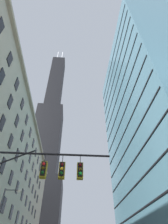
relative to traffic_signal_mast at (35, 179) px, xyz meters
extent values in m
cube|color=tan|center=(-7.74, 25.91, 23.72)|extent=(0.70, 70.50, 0.60)
cube|color=black|center=(-7.94, 19.66, 2.76)|extent=(0.14, 1.40, 2.20)
cube|color=black|center=(-7.94, 24.66, 2.76)|extent=(0.14, 1.40, 2.20)
cube|color=black|center=(-7.94, 29.66, 2.76)|extent=(0.14, 1.40, 2.20)
cube|color=black|center=(-7.94, 34.66, 2.76)|extent=(0.14, 1.40, 2.20)
cube|color=black|center=(-7.94, 14.66, 6.96)|extent=(0.14, 1.40, 2.20)
cube|color=black|center=(-7.94, 19.66, 6.96)|extent=(0.14, 1.40, 2.20)
cube|color=black|center=(-7.94, 24.66, 6.96)|extent=(0.14, 1.40, 2.20)
cube|color=black|center=(-7.94, 29.66, 6.96)|extent=(0.14, 1.40, 2.20)
cube|color=black|center=(-7.94, 34.66, 6.96)|extent=(0.14, 1.40, 2.20)
cube|color=black|center=(-7.94, 39.66, 6.96)|extent=(0.14, 1.40, 2.20)
cube|color=black|center=(-7.94, 44.66, 6.96)|extent=(0.14, 1.40, 2.20)
cube|color=black|center=(-7.94, 49.66, 6.96)|extent=(0.14, 1.40, 2.20)
cube|color=black|center=(-7.94, 9.66, 11.16)|extent=(0.14, 1.40, 2.20)
cube|color=black|center=(-7.94, 14.66, 11.16)|extent=(0.14, 1.40, 2.20)
cube|color=black|center=(-7.94, 19.66, 11.16)|extent=(0.14, 1.40, 2.20)
cube|color=black|center=(-7.94, 24.66, 11.16)|extent=(0.14, 1.40, 2.20)
cube|color=black|center=(-7.94, 29.66, 11.16)|extent=(0.14, 1.40, 2.20)
cube|color=black|center=(-7.94, 34.66, 11.16)|extent=(0.14, 1.40, 2.20)
cube|color=black|center=(-7.94, 39.66, 11.16)|extent=(0.14, 1.40, 2.20)
cube|color=black|center=(-7.94, 44.66, 11.16)|extent=(0.14, 1.40, 2.20)
cube|color=black|center=(-7.94, 49.66, 11.16)|extent=(0.14, 1.40, 2.20)
cube|color=black|center=(-7.94, 4.66, 15.36)|extent=(0.14, 1.40, 2.20)
cube|color=black|center=(-7.94, 9.66, 15.36)|extent=(0.14, 1.40, 2.20)
cube|color=black|center=(-7.94, 14.66, 15.36)|extent=(0.14, 1.40, 2.20)
cube|color=black|center=(-7.94, 19.66, 15.36)|extent=(0.14, 1.40, 2.20)
cube|color=black|center=(-7.94, 24.66, 15.36)|extent=(0.14, 1.40, 2.20)
cube|color=black|center=(-7.94, 29.66, 15.36)|extent=(0.14, 1.40, 2.20)
cube|color=black|center=(-7.94, 34.66, 15.36)|extent=(0.14, 1.40, 2.20)
cube|color=black|center=(-7.94, 39.66, 15.36)|extent=(0.14, 1.40, 2.20)
cube|color=black|center=(-7.94, 44.66, 15.36)|extent=(0.14, 1.40, 2.20)
cube|color=black|center=(-7.94, 49.66, 15.36)|extent=(0.14, 1.40, 2.20)
cube|color=black|center=(-7.94, -0.34, 19.56)|extent=(0.14, 1.40, 2.20)
cube|color=black|center=(-7.94, 4.66, 19.56)|extent=(0.14, 1.40, 2.20)
cube|color=black|center=(-7.94, 9.66, 19.56)|extent=(0.14, 1.40, 2.20)
cube|color=black|center=(-7.94, 14.66, 19.56)|extent=(0.14, 1.40, 2.20)
cube|color=black|center=(-7.94, 19.66, 19.56)|extent=(0.14, 1.40, 2.20)
cube|color=black|center=(-7.94, 24.66, 19.56)|extent=(0.14, 1.40, 2.20)
cube|color=black|center=(-7.94, 29.66, 19.56)|extent=(0.14, 1.40, 2.20)
cube|color=black|center=(-7.94, 34.66, 19.56)|extent=(0.14, 1.40, 2.20)
cube|color=black|center=(-7.94, 39.66, 19.56)|extent=(0.14, 1.40, 2.20)
cube|color=black|center=(-7.94, 44.66, 19.56)|extent=(0.14, 1.40, 2.20)
cube|color=black|center=(-7.94, 49.66, 19.56)|extent=(0.14, 1.40, 2.20)
cube|color=black|center=(-14.78, 90.27, 12.36)|extent=(25.43, 25.43, 35.60)
cube|color=black|center=(-14.78, 90.27, 56.06)|extent=(17.80, 17.80, 51.79)
cube|color=black|center=(-14.78, 90.27, 114.32)|extent=(11.45, 11.45, 64.73)
cylinder|color=silver|center=(-17.07, 90.27, 155.89)|extent=(1.20, 1.20, 18.42)
cylinder|color=silver|center=(-12.50, 90.27, 155.89)|extent=(1.20, 1.20, 18.42)
cube|color=teal|center=(22.65, 21.52, 22.95)|extent=(17.27, 35.74, 56.77)
cube|color=black|center=(13.97, 21.52, 2.56)|extent=(0.12, 34.74, 0.24)
cube|color=black|center=(13.97, 21.52, 6.56)|extent=(0.12, 34.74, 0.24)
cube|color=black|center=(13.97, 21.52, 10.56)|extent=(0.12, 34.74, 0.24)
cube|color=black|center=(13.97, 21.52, 14.56)|extent=(0.12, 34.74, 0.24)
cube|color=black|center=(13.97, 21.52, 18.56)|extent=(0.12, 34.74, 0.24)
cube|color=black|center=(13.97, 21.52, 22.56)|extent=(0.12, 34.74, 0.24)
cube|color=black|center=(13.97, 21.52, 26.56)|extent=(0.12, 34.74, 0.24)
cube|color=black|center=(13.97, 21.52, 30.56)|extent=(0.12, 34.74, 0.24)
cube|color=black|center=(13.97, 21.52, 34.56)|extent=(0.12, 34.74, 0.24)
cube|color=black|center=(13.97, 21.52, 38.56)|extent=(0.12, 34.74, 0.24)
cube|color=black|center=(13.97, 21.52, 42.56)|extent=(0.12, 34.74, 0.24)
cube|color=black|center=(13.97, 21.52, 46.56)|extent=(0.12, 34.74, 0.24)
cylinder|color=black|center=(0.54, -0.05, 1.65)|extent=(8.61, 0.14, 0.14)
cylinder|color=black|center=(-2.05, -0.05, 1.05)|extent=(3.53, 0.10, 1.78)
cylinder|color=black|center=(0.43, -0.05, 1.35)|extent=(0.04, 0.04, 0.60)
cube|color=black|center=(0.43, -0.05, 0.60)|extent=(0.30, 0.30, 0.90)
cube|color=olive|center=(0.43, 0.12, 0.60)|extent=(0.40, 0.40, 1.04)
sphere|color=red|center=(0.43, -0.21, 0.88)|extent=(0.20, 0.20, 0.20)
sphere|color=#4B3A08|center=(0.43, -0.21, 0.60)|extent=(0.20, 0.20, 0.20)
sphere|color=#083D10|center=(0.43, -0.21, 0.32)|extent=(0.20, 0.20, 0.20)
cylinder|color=black|center=(1.61, -0.05, 1.35)|extent=(0.04, 0.04, 0.60)
cube|color=black|center=(1.61, -0.05, 0.60)|extent=(0.30, 0.30, 0.90)
cube|color=olive|center=(1.61, 0.12, 0.60)|extent=(0.40, 0.40, 1.04)
sphere|color=#450808|center=(1.61, -0.21, 0.88)|extent=(0.20, 0.20, 0.20)
sphere|color=yellow|center=(1.61, -0.21, 0.60)|extent=(0.20, 0.20, 0.20)
sphere|color=#083D10|center=(1.61, -0.21, 0.32)|extent=(0.20, 0.20, 0.20)
cylinder|color=black|center=(2.80, -0.05, 1.35)|extent=(0.04, 0.04, 0.60)
cube|color=black|center=(2.80, -0.05, 0.60)|extent=(0.30, 0.30, 0.90)
cube|color=olive|center=(2.80, 0.12, 0.60)|extent=(0.40, 0.40, 1.04)
sphere|color=#450808|center=(2.80, -0.21, 0.88)|extent=(0.20, 0.20, 0.20)
sphere|color=#4B3A08|center=(2.80, -0.21, 0.60)|extent=(0.20, 0.20, 0.20)
sphere|color=green|center=(2.80, -0.21, 0.32)|extent=(0.20, 0.20, 0.20)
cylinder|color=#47474C|center=(-4.19, 9.81, 2.12)|extent=(1.54, 0.10, 0.10)
ellipsoid|color=#EFE5C6|center=(-3.42, 9.81, 2.02)|extent=(0.56, 0.32, 0.24)
camera|label=1|loc=(2.20, -11.14, -3.93)|focal=28.08mm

